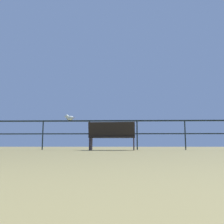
% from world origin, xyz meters
% --- Properties ---
extents(pier_railing, '(22.27, 0.05, 1.07)m').
position_xyz_m(pier_railing, '(-0.00, 9.18, 0.78)').
color(pier_railing, black).
rests_on(pier_railing, ground_plane).
extents(bench_near_left, '(1.53, 0.75, 0.91)m').
position_xyz_m(bench_near_left, '(-0.03, 8.41, 0.49)').
color(bench_near_left, black).
rests_on(bench_near_left, ground_plane).
extents(seagull_on_rail, '(0.45, 0.27, 0.22)m').
position_xyz_m(seagull_on_rail, '(-1.61, 9.19, 1.16)').
color(seagull_on_rail, silver).
rests_on(seagull_on_rail, pier_railing).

